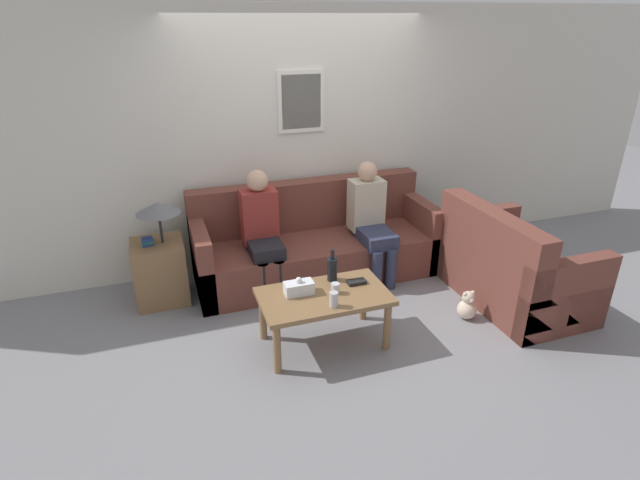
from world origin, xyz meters
TOP-DOWN VIEW (x-y plane):
  - ground_plane at (0.00, 0.00)m, footprint 16.00×16.00m
  - wall_back at (0.00, 0.97)m, footprint 9.00×0.08m
  - couch_main at (0.00, 0.52)m, footprint 2.45×0.86m
  - couch_side at (1.55, -0.60)m, footprint 0.86×1.36m
  - coffee_table at (-0.33, -0.68)m, footprint 1.03×0.59m
  - side_table_with_lamp at (-1.53, 0.49)m, footprint 0.49×0.47m
  - wine_bottle at (-0.19, -0.48)m, footprint 0.08×0.08m
  - drinking_glass at (-0.24, -0.69)m, footprint 0.07×0.07m
  - book_stack at (-0.02, -0.60)m, footprint 0.15×0.08m
  - soda_can at (-0.32, -0.87)m, footprint 0.07×0.07m
  - tissue_box at (-0.51, -0.60)m, footprint 0.23×0.12m
  - person_left at (-0.57, 0.39)m, footprint 0.34×0.57m
  - person_right at (0.53, 0.33)m, footprint 0.34×0.64m
  - teddy_bear at (1.00, -0.74)m, footprint 0.17×0.17m

SIDE VIEW (x-z plane):
  - ground_plane at x=0.00m, z-range 0.00..0.00m
  - teddy_bear at x=1.00m, z-range -0.02..0.25m
  - couch_main at x=0.00m, z-range -0.15..0.78m
  - couch_side at x=1.55m, z-range -0.14..0.78m
  - side_table_with_lamp at x=-1.53m, z-range -0.12..0.85m
  - coffee_table at x=-0.33m, z-range 0.17..0.63m
  - book_stack at x=-0.02m, z-range 0.47..0.49m
  - drinking_glass at x=-0.24m, z-range 0.47..0.55m
  - tissue_box at x=-0.51m, z-range 0.45..0.59m
  - soda_can at x=-0.32m, z-range 0.47..0.59m
  - wine_bottle at x=-0.19m, z-range 0.43..0.71m
  - person_right at x=0.53m, z-range 0.04..1.21m
  - person_left at x=-0.57m, z-range 0.05..1.23m
  - wall_back at x=0.00m, z-range 0.00..2.60m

